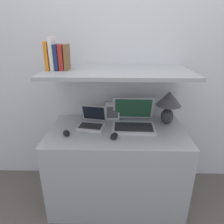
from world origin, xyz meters
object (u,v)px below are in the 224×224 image
Objects in this scene: book_navy at (58,57)px; book_white at (53,54)px; book_brown at (67,57)px; book_red at (62,57)px; second_mouse at (66,133)px; book_orange at (49,56)px; computer_mouse at (114,136)px; laptop_small at (92,122)px; router_box at (112,111)px; table_lamp at (169,103)px; laptop_large at (133,121)px.

book_white is at bearing -180.00° from book_navy.
book_red is at bearing 180.00° from book_brown.
book_brown is at bearing 85.58° from second_mouse.
book_orange is at bearing -180.00° from book_red.
computer_mouse is 0.55× the size of book_brown.
laptop_small is 0.61m from book_navy.
book_brown reaches higher than router_box.
router_box is at bearing 169.19° from table_lamp.
table_lamp is at bearing 11.69° from laptop_large.
computer_mouse is 0.72m from book_brown.
book_brown is at bearing 0.00° from book_red.
laptop_large reaches higher than router_box.
laptop_small is at bearing 133.59° from computer_mouse.
book_navy and book_brown have the same top height.
table_lamp reaches higher than second_mouse.
laptop_small is at bearing -1.19° from book_navy.
laptop_small is 1.17× the size of book_orange.
computer_mouse is at bearing -5.98° from second_mouse.
laptop_large is 0.79m from book_red.
laptop_large is 0.86m from book_white.
table_lamp is 0.35m from laptop_large.
table_lamp is 1.41× the size of book_orange.
table_lamp is at bearing 4.07° from book_white.
book_brown is (-0.17, 0.01, 0.55)m from laptop_small.
book_brown is at bearing 0.00° from book_white.
book_navy is 1.00× the size of book_red.
second_mouse is 0.50m from router_box.
laptop_large is (-0.31, -0.06, -0.15)m from table_lamp.
table_lamp is 1.22× the size of book_white.
laptop_small is (-0.67, -0.07, -0.16)m from table_lamp.
book_red is at bearing 178.62° from laptop_small.
laptop_large is 0.58m from second_mouse.
router_box is 0.64× the size of book_white.
table_lamp reaches higher than computer_mouse.
laptop_large is at bearing -168.31° from table_lamp.
laptop_small is at bearing -1.04° from book_white.
laptop_large is at bearing 17.86° from second_mouse.
book_red is (-0.41, 0.21, 0.57)m from computer_mouse.
computer_mouse and second_mouse have the same top height.
table_lamp is at bearing -10.81° from router_box.
book_brown is at bearing -175.41° from table_lamp.
second_mouse is at bearing -162.14° from laptop_large.
book_white is 0.07m from book_red.
second_mouse is 0.42× the size of book_white.
computer_mouse is 0.55× the size of book_navy.
second_mouse is 0.66× the size of router_box.
table_lamp is 1.56× the size of book_navy.
book_white reaches higher than book_brown.
book_white is (-0.46, -0.16, 0.54)m from router_box.
book_orange is 0.87× the size of book_white.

